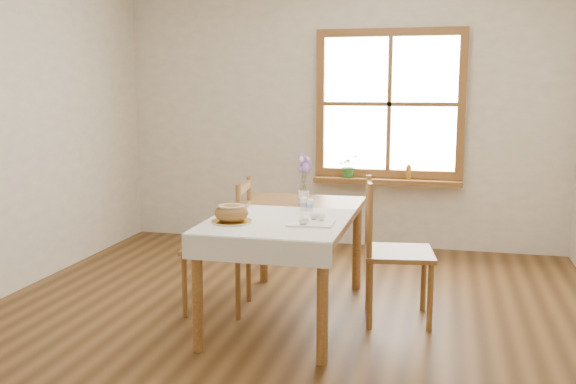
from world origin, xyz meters
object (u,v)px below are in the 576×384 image
dining_table (288,225)px  flower_vase (303,198)px  chair_left (217,245)px  chair_right (399,251)px  bread_plate (232,222)px

dining_table → flower_vase: 0.39m
flower_vase → chair_left: bearing=-147.9°
dining_table → chair_left: size_ratio=1.65×
dining_table → chair_right: (0.77, 0.10, -0.17)m
bread_plate → flower_vase: (0.30, 0.80, 0.03)m
chair_left → dining_table: bearing=82.7°
chair_right → flower_vase: chair_right is taller
chair_right → bread_plate: chair_right is taller
dining_table → bread_plate: (-0.27, -0.44, 0.10)m
dining_table → flower_vase: flower_vase is taller
chair_right → bread_plate: 1.20m
dining_table → chair_left: (-0.54, 0.01, -0.18)m
chair_left → flower_vase: 0.74m
dining_table → chair_left: chair_left is taller
dining_table → chair_right: size_ratio=1.60×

